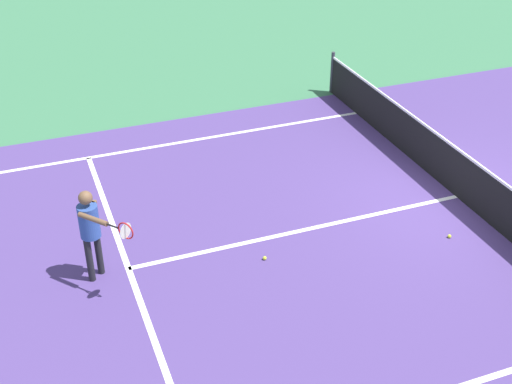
% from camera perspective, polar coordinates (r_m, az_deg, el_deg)
% --- Properties ---
extents(ground_plane, '(60.00, 60.00, 0.00)m').
position_cam_1_polar(ground_plane, '(13.83, 16.28, -0.36)').
color(ground_plane, '#38724C').
extents(court_surface_inbounds, '(10.62, 24.40, 0.00)m').
position_cam_1_polar(court_surface_inbounds, '(13.83, 16.28, -0.36)').
color(court_surface_inbounds, '#4C387A').
rests_on(court_surface_inbounds, ground_plane).
extents(line_sideline_left, '(0.10, 11.89, 0.01)m').
position_cam_1_polar(line_sideline_left, '(15.11, -12.01, 3.09)').
color(line_sideline_left, white).
rests_on(line_sideline_left, ground_plane).
extents(line_service_near, '(8.22, 0.10, 0.01)m').
position_cam_1_polar(line_service_near, '(11.60, -10.53, -6.26)').
color(line_service_near, white).
rests_on(line_service_near, ground_plane).
extents(line_center_service, '(0.10, 6.40, 0.01)m').
position_cam_1_polar(line_center_service, '(12.35, 4.12, -3.13)').
color(line_center_service, white).
rests_on(line_center_service, ground_plane).
extents(net, '(11.06, 0.09, 1.07)m').
position_cam_1_polar(net, '(13.59, 16.58, 1.40)').
color(net, '#33383D').
rests_on(net, ground_plane).
extents(player_near, '(1.07, 0.69, 1.61)m').
position_cam_1_polar(player_near, '(10.96, -13.53, -2.75)').
color(player_near, black).
rests_on(player_near, ground_plane).
extents(tennis_ball_mid_court, '(0.07, 0.07, 0.07)m').
position_cam_1_polar(tennis_ball_mid_court, '(11.58, 0.72, -5.50)').
color(tennis_ball_mid_court, '#CCE033').
rests_on(tennis_ball_mid_court, ground_plane).
extents(tennis_ball_near_net, '(0.07, 0.07, 0.07)m').
position_cam_1_polar(tennis_ball_near_net, '(12.57, 15.74, -3.55)').
color(tennis_ball_near_net, '#CCE033').
rests_on(tennis_ball_near_net, ground_plane).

